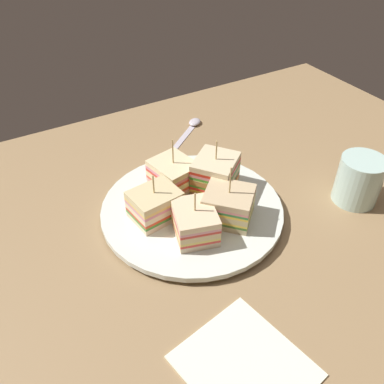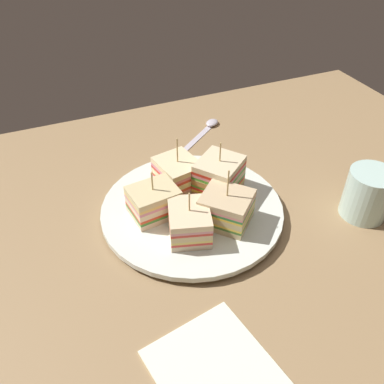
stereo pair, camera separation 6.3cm
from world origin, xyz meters
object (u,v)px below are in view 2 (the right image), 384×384
object	(u,v)px
chip_pile	(197,207)
sandwich_wedge_0	(189,222)
napkin	(215,370)
plate	(192,209)
sandwich_wedge_1	(226,208)
sandwich_wedge_3	(175,174)
drinking_glass	(367,197)
sandwich_wedge_4	(154,201)
spoon	(208,127)
sandwich_wedge_2	(219,176)

from	to	relation	value
chip_pile	sandwich_wedge_0	bearing A→B (deg)	-124.69
napkin	chip_pile	bearing A→B (deg)	71.47
napkin	plate	bearing A→B (deg)	72.88
sandwich_wedge_0	sandwich_wedge_1	distance (cm)	6.19
sandwich_wedge_3	drinking_glass	world-z (taller)	sandwich_wedge_3
sandwich_wedge_3	sandwich_wedge_4	xyz separation A→B (cm)	(-5.55, -5.23, -0.04)
chip_pile	sandwich_wedge_4	bearing A→B (deg)	163.58
sandwich_wedge_0	spoon	distance (cm)	33.79
spoon	chip_pile	bearing A→B (deg)	-155.55
plate	drinking_glass	world-z (taller)	drinking_glass
plate	spoon	bearing A→B (deg)	60.09
sandwich_wedge_3	chip_pile	xyz separation A→B (cm)	(0.83, -7.11, -1.74)
sandwich_wedge_0	sandwich_wedge_3	bearing A→B (deg)	5.52
sandwich_wedge_1	sandwich_wedge_4	world-z (taller)	sandwich_wedge_1
plate	sandwich_wedge_4	world-z (taller)	sandwich_wedge_4
plate	sandwich_wedge_0	world-z (taller)	sandwich_wedge_0
napkin	drinking_glass	xyz separation A→B (cm)	(33.58, 14.86, 3.20)
chip_pile	napkin	distance (cm)	25.81
sandwich_wedge_2	sandwich_wedge_3	xyz separation A→B (cm)	(-6.19, 3.92, -0.54)
sandwich_wedge_0	spoon	size ratio (longest dim) A/B	0.71
sandwich_wedge_1	napkin	world-z (taller)	sandwich_wedge_1
sandwich_wedge_4	drinking_glass	bearing A→B (deg)	-26.89
drinking_glass	chip_pile	bearing A→B (deg)	159.43
spoon	plate	bearing A→B (deg)	-157.20
sandwich_wedge_0	sandwich_wedge_1	size ratio (longest dim) A/B	0.89
sandwich_wedge_2	drinking_glass	distance (cm)	23.77
sandwich_wedge_0	chip_pile	size ratio (longest dim) A/B	1.41
sandwich_wedge_1	napkin	xyz separation A→B (cm)	(-11.29, -20.41, -3.92)
sandwich_wedge_1	spoon	bearing A→B (deg)	-62.61
sandwich_wedge_2	spoon	distance (cm)	23.52
plate	sandwich_wedge_0	xyz separation A→B (cm)	(-2.71, -5.45, 2.97)
sandwich_wedge_4	sandwich_wedge_2	bearing A→B (deg)	-0.77
sandwich_wedge_2	sandwich_wedge_1	bearing A→B (deg)	34.91
drinking_glass	plate	bearing A→B (deg)	157.68
plate	chip_pile	distance (cm)	1.73
sandwich_wedge_0	sandwich_wedge_2	xyz separation A→B (cm)	(8.42, 7.60, 0.66)
sandwich_wedge_2	sandwich_wedge_3	distance (cm)	7.35
spoon	drinking_glass	world-z (taller)	drinking_glass
sandwich_wedge_4	napkin	xyz separation A→B (cm)	(-1.80, -26.27, -3.81)
sandwich_wedge_2	spoon	size ratio (longest dim) A/B	0.79
sandwich_wedge_1	sandwich_wedge_2	size ratio (longest dim) A/B	1.00
sandwich_wedge_1	sandwich_wedge_2	xyz separation A→B (cm)	(2.25, 7.17, 0.47)
sandwich_wedge_1	spoon	distance (cm)	30.87
sandwich_wedge_3	sandwich_wedge_0	bearing A→B (deg)	-22.15
plate	sandwich_wedge_1	distance (cm)	6.86
plate	sandwich_wedge_1	bearing A→B (deg)	-55.42
sandwich_wedge_4	plate	bearing A→B (deg)	-15.07
sandwich_wedge_4	napkin	size ratio (longest dim) A/B	0.58
plate	napkin	world-z (taller)	plate
sandwich_wedge_2	drinking_glass	size ratio (longest dim) A/B	1.18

